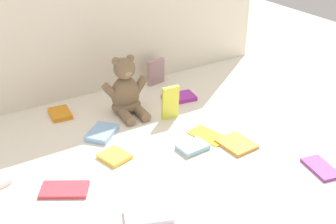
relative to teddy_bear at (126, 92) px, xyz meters
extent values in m
plane|color=silver|center=(0.05, -0.14, -0.08)|extent=(3.20, 3.20, 0.00)
ellipsoid|color=#7A6047|center=(0.00, 0.01, -0.01)|extent=(0.12, 0.09, 0.15)
ellipsoid|color=#7A6047|center=(0.00, 0.00, -0.06)|extent=(0.12, 0.10, 0.05)
sphere|color=#7A6047|center=(0.00, 0.00, 0.10)|extent=(0.09, 0.09, 0.08)
ellipsoid|color=#997C5E|center=(0.00, -0.03, 0.09)|extent=(0.04, 0.03, 0.02)
sphere|color=#7A6047|center=(-0.03, 0.01, 0.13)|extent=(0.03, 0.03, 0.03)
sphere|color=#7A6047|center=(0.03, 0.01, 0.13)|extent=(0.03, 0.03, 0.03)
cylinder|color=#7A6047|center=(-0.06, 0.01, 0.01)|extent=(0.07, 0.03, 0.08)
cylinder|color=#7A6047|center=(0.06, 0.00, 0.01)|extent=(0.07, 0.03, 0.08)
cylinder|color=#7A6047|center=(-0.03, -0.07, -0.07)|extent=(0.04, 0.08, 0.04)
cylinder|color=#7A6047|center=(0.03, -0.07, -0.07)|extent=(0.04, 0.08, 0.04)
cube|color=purple|center=(0.23, -0.02, -0.08)|extent=(0.14, 0.10, 0.02)
cube|color=white|center=(-0.23, -0.57, -0.08)|extent=(0.15, 0.11, 0.01)
cube|color=#D13744|center=(-0.38, -0.34, -0.08)|extent=(0.16, 0.14, 0.01)
cube|color=#A58183|center=(0.23, 0.17, -0.03)|extent=(0.08, 0.03, 0.11)
cube|color=orange|center=(-0.23, 0.11, -0.08)|extent=(0.08, 0.11, 0.02)
cube|color=#82368D|center=(0.34, -0.66, -0.08)|extent=(0.09, 0.14, 0.01)
cube|color=#83B1DF|center=(-0.16, -0.11, -0.07)|extent=(0.14, 0.14, 0.02)
cube|color=orange|center=(0.21, -0.41, -0.08)|extent=(0.11, 0.12, 0.01)
cube|color=#D6D83F|center=(0.12, -0.13, -0.02)|extent=(0.07, 0.03, 0.13)
cube|color=yellow|center=(-0.18, -0.26, -0.08)|extent=(0.10, 0.11, 0.01)
cube|color=#8BB9CD|center=(0.07, -0.35, -0.08)|extent=(0.10, 0.08, 0.02)
cube|color=yellow|center=(0.16, -0.31, -0.08)|extent=(0.11, 0.15, 0.01)
camera|label=1|loc=(-0.66, -1.37, 0.73)|focal=47.07mm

